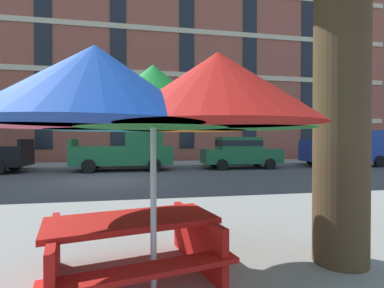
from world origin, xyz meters
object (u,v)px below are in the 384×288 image
(sedan_green, at_px, (240,152))
(pickup_blue, at_px, (348,150))
(patio_umbrella, at_px, (153,100))
(pickup_green, at_px, (128,151))
(picnic_table, at_px, (132,243))

(sedan_green, xyz_separation_m, pickup_blue, (6.99, 0.00, 0.08))
(pickup_blue, distance_m, patio_umbrella, 17.89)
(pickup_green, relative_size, sedan_green, 1.16)
(pickup_green, bearing_deg, patio_umbrella, -86.94)
(sedan_green, height_order, patio_umbrella, patio_umbrella)
(picnic_table, bearing_deg, patio_umbrella, -61.20)
(sedan_green, xyz_separation_m, patio_umbrella, (-5.56, -12.70, 1.07))
(pickup_blue, height_order, picnic_table, pickup_blue)
(pickup_green, distance_m, patio_umbrella, 12.76)
(pickup_green, bearing_deg, pickup_blue, 0.00)
(pickup_green, xyz_separation_m, pickup_blue, (13.24, 0.00, 0.00))
(sedan_green, distance_m, picnic_table, 13.61)
(sedan_green, distance_m, pickup_blue, 7.00)
(patio_umbrella, height_order, picnic_table, patio_umbrella)
(picnic_table, bearing_deg, sedan_green, 64.88)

